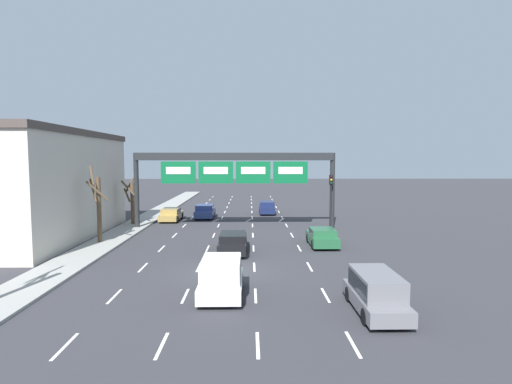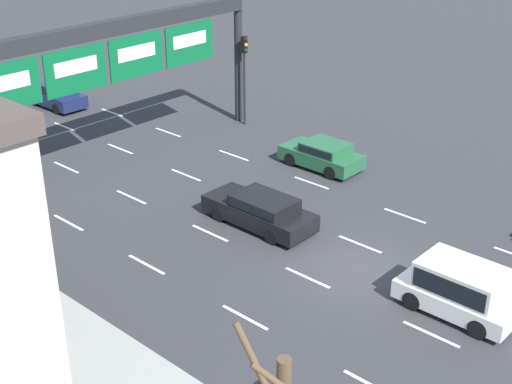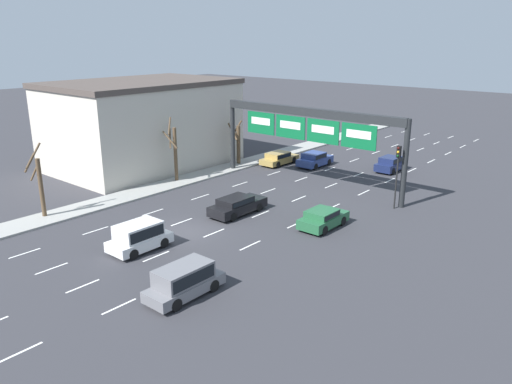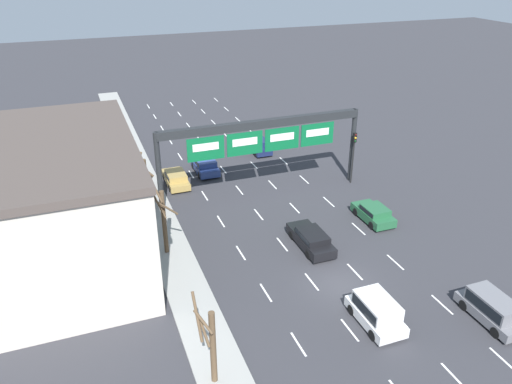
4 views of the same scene
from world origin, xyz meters
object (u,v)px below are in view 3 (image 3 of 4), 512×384
object	(u,v)px
sign_gantry	(308,123)
car_navy	(391,163)
car_black	(237,205)
tree_bare_closest	(39,183)
suv_white	(139,235)
tree_bare_second	(174,151)
traffic_light_near_gantry	(398,165)
tree_bare_third	(237,142)
car_gold	(279,158)
car_blue	(315,159)
suv_grey	(184,279)
car_green	(323,218)

from	to	relation	value
sign_gantry	car_navy	size ratio (longest dim) A/B	4.64
car_black	tree_bare_closest	distance (m)	14.54
suv_white	tree_bare_second	bearing A→B (deg)	130.64
suv_white	tree_bare_second	size ratio (longest dim) A/B	0.68
sign_gantry	tree_bare_second	size ratio (longest dim) A/B	3.20
traffic_light_near_gantry	tree_bare_third	size ratio (longest dim) A/B	1.11
car_gold	tree_bare_closest	bearing A→B (deg)	-98.01
car_blue	tree_bare_closest	distance (m)	26.86
sign_gantry	car_navy	bearing A→B (deg)	70.82
car_black	tree_bare_third	size ratio (longest dim) A/B	1.08
sign_gantry	suv_white	world-z (taller)	sign_gantry
sign_gantry	car_navy	distance (m)	11.48
car_blue	car_black	distance (m)	16.45
car_navy	tree_bare_closest	size ratio (longest dim) A/B	0.75
suv_grey	car_black	xyz separation A→B (m)	(-6.42, 11.09, -0.22)
suv_grey	car_green	xyz separation A→B (m)	(0.10, 12.88, -0.23)
traffic_light_near_gantry	sign_gantry	bearing A→B (deg)	175.72
car_green	car_black	world-z (taller)	car_black
tree_bare_closest	tree_bare_third	size ratio (longest dim) A/B	1.19
suv_white	car_navy	xyz separation A→B (m)	(3.36, 28.24, -0.19)
traffic_light_near_gantry	tree_bare_closest	bearing A→B (deg)	-135.39
sign_gantry	tree_bare_closest	bearing A→B (deg)	-117.79
car_green	car_navy	distance (m)	17.83
car_blue	car_black	world-z (taller)	car_blue
suv_grey	car_blue	bearing A→B (deg)	110.52
car_blue	suv_grey	bearing A→B (deg)	-69.48
car_gold	tree_bare_third	world-z (taller)	tree_bare_third
car_green	tree_bare_second	world-z (taller)	tree_bare_second
suv_grey	tree_bare_second	world-z (taller)	tree_bare_second
car_green	car_navy	bearing A→B (deg)	100.77
car_gold	car_black	distance (m)	15.92
sign_gantry	car_black	bearing A→B (deg)	-88.69
car_green	traffic_light_near_gantry	world-z (taller)	traffic_light_near_gantry
car_gold	traffic_light_near_gantry	world-z (taller)	traffic_light_near_gantry
car_blue	tree_bare_third	bearing A→B (deg)	-144.32
tree_bare_closest	suv_white	bearing A→B (deg)	5.44
tree_bare_closest	tree_bare_third	xyz separation A→B (m)	(0.21, 21.25, -0.23)
car_black	tree_bare_closest	bearing A→B (deg)	-136.52
car_blue	car_gold	size ratio (longest dim) A/B	0.90
suv_white	tree_bare_second	xyz separation A→B (m)	(-10.09, 11.75, 1.97)
sign_gantry	suv_grey	bearing A→B (deg)	-72.14
car_gold	suv_white	bearing A→B (deg)	-73.49
tree_bare_third	car_blue	bearing A→B (deg)	35.68
suv_grey	traffic_light_near_gantry	xyz separation A→B (m)	(2.15, 19.94, 2.60)
car_gold	car_navy	xyz separation A→B (m)	(10.24, 5.04, 0.08)
sign_gantry	suv_white	xyz separation A→B (m)	(0.04, -18.45, -4.73)
car_black	car_navy	bearing A→B (deg)	80.62
sign_gantry	tree_bare_second	distance (m)	12.38
car_navy	suv_grey	bearing A→B (deg)	-83.93
car_green	car_black	size ratio (longest dim) A/B	0.83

